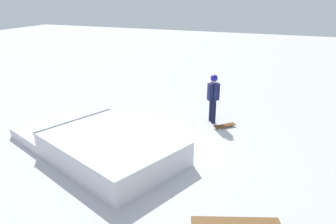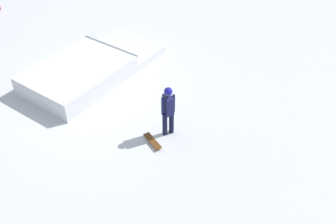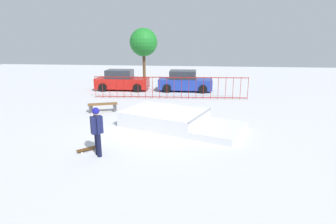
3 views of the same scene
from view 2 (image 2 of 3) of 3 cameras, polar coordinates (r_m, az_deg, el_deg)
name	(u,v)px [view 2 (image 2 of 3)]	position (r m, az deg, el deg)	size (l,w,h in m)	color
ground_plane	(97,92)	(14.04, -10.28, 2.85)	(60.00, 60.00, 0.00)	silver
skate_ramp	(87,70)	(14.71, -11.63, 6.01)	(5.98, 4.39, 0.74)	silver
skater	(168,108)	(11.52, 0.02, 0.63)	(0.43, 0.41, 1.73)	black
skateboard	(152,141)	(11.82, -2.27, -4.23)	(0.70, 0.71, 0.09)	#593314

